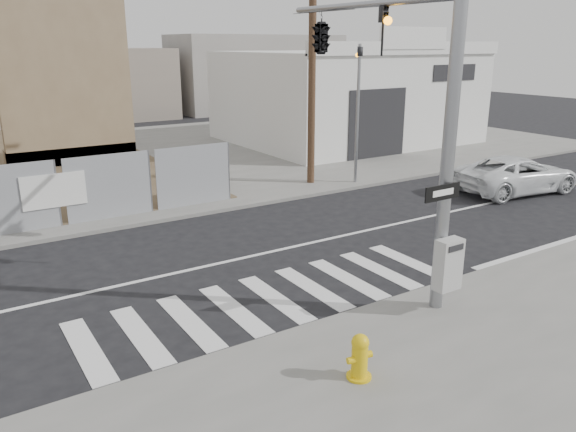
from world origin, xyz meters
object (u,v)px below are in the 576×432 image
signal_pole (359,69)px  traffic_cone_d (167,194)px  suv (517,174)px  fire_hydrant (360,356)px  auto_shop (345,96)px

signal_pole → traffic_cone_d: signal_pole is taller
suv → traffic_cone_d: 12.78m
suv → fire_hydrant: bearing=124.5°
signal_pole → auto_shop: (11.50, 15.01, -2.25)m
auto_shop → suv: (-1.63, -12.45, -1.86)m
signal_pole → fire_hydrant: signal_pole is taller
signal_pole → traffic_cone_d: 8.84m
fire_hydrant → traffic_cone_d: bearing=97.4°
traffic_cone_d → signal_pole: bearing=-75.7°
auto_shop → suv: bearing=-97.5°
fire_hydrant → auto_shop: bearing=65.4°
auto_shop → fire_hydrant: bearing=-127.5°
traffic_cone_d → suv: bearing=-22.8°
signal_pole → traffic_cone_d: (-1.91, 7.50, -4.27)m
signal_pole → suv: size_ratio=1.44×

